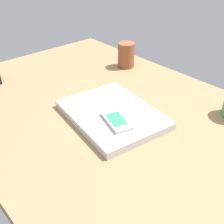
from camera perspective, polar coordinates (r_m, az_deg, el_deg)
The scene contains 4 objects.
desk_surface at distance 88.83cm, azimuth -0.99°, elevation -0.43°, with size 120.00×80.00×3.00cm, color #9E7751.
laptop_closed at distance 83.85cm, azimuth 0.00°, elevation -0.49°, with size 30.46×23.20×2.28cm, color #B7BABC.
cell_phone_on_laptop at distance 78.10cm, azimuth 0.86°, elevation -1.76°, with size 11.79×8.10×1.21cm.
pen_cup at distance 116.58cm, azimuth 2.92°, elevation 11.53°, with size 6.80×6.80×10.05cm, color brown.
Camera 1 is at (56.75, -48.09, 50.05)cm, focal length 44.81 mm.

